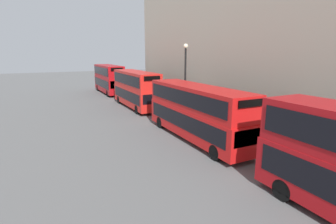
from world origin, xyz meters
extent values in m
cylinder|color=black|center=(0.48, 8.29, 0.50)|extent=(0.30, 1.00, 1.00)
cylinder|color=black|center=(2.73, 8.29, 0.50)|extent=(0.30, 1.00, 1.00)
cube|color=red|center=(1.60, 17.40, 1.36)|extent=(2.55, 11.29, 2.03)
cube|color=red|center=(1.60, 17.40, 3.26)|extent=(2.50, 11.06, 1.77)
cube|color=black|center=(1.60, 17.40, 1.61)|extent=(2.59, 10.38, 1.14)
cube|color=black|center=(1.60, 17.40, 3.35)|extent=(2.59, 10.38, 1.06)
cube|color=black|center=(1.60, 11.79, 1.77)|extent=(2.17, 0.06, 1.01)
cube|color=black|center=(1.60, 11.79, 3.79)|extent=(1.78, 0.06, 0.42)
cylinder|color=black|center=(0.48, 13.36, 0.50)|extent=(0.30, 1.00, 1.00)
cylinder|color=black|center=(2.73, 13.36, 0.50)|extent=(0.30, 1.00, 1.00)
cylinder|color=black|center=(0.48, 21.44, 0.50)|extent=(0.30, 1.00, 1.00)
cylinder|color=black|center=(2.73, 21.44, 0.50)|extent=(0.30, 1.00, 1.00)
cube|color=red|center=(1.60, 30.91, 1.39)|extent=(2.55, 10.18, 2.08)
cube|color=red|center=(1.60, 30.91, 3.40)|extent=(2.50, 9.97, 1.94)
cube|color=black|center=(1.60, 30.91, 1.64)|extent=(2.59, 9.36, 1.17)
cube|color=black|center=(1.60, 30.91, 3.50)|extent=(2.59, 9.36, 1.16)
cube|color=black|center=(1.60, 25.85, 1.81)|extent=(2.17, 0.06, 1.04)
cube|color=black|center=(1.60, 25.85, 3.98)|extent=(1.78, 0.06, 0.47)
cylinder|color=black|center=(0.48, 27.42, 0.50)|extent=(0.30, 1.00, 1.00)
cylinder|color=black|center=(2.73, 27.42, 0.50)|extent=(0.30, 1.00, 1.00)
cylinder|color=black|center=(0.48, 34.40, 0.50)|extent=(0.30, 1.00, 1.00)
cylinder|color=black|center=(2.73, 34.40, 0.50)|extent=(0.30, 1.00, 1.00)
cube|color=#A80F14|center=(1.60, 44.05, 1.48)|extent=(2.55, 10.35, 2.26)
cube|color=#A80F14|center=(1.60, 44.05, 3.59)|extent=(2.50, 10.15, 1.96)
cube|color=black|center=(1.60, 44.05, 1.75)|extent=(2.59, 9.52, 1.26)
cube|color=black|center=(1.60, 44.05, 3.69)|extent=(2.59, 9.52, 1.18)
cube|color=black|center=(1.60, 38.90, 1.93)|extent=(2.17, 0.06, 1.13)
cube|color=black|center=(1.60, 38.90, 4.18)|extent=(1.78, 0.06, 0.47)
cylinder|color=black|center=(0.48, 40.47, 0.50)|extent=(0.30, 1.00, 1.00)
cylinder|color=black|center=(2.73, 40.47, 0.50)|extent=(0.30, 1.00, 1.00)
cylinder|color=black|center=(0.48, 47.62, 0.50)|extent=(0.30, 1.00, 1.00)
cylinder|color=black|center=(2.73, 47.62, 0.50)|extent=(0.30, 1.00, 1.00)
cylinder|color=black|center=(3.66, 22.63, 3.47)|extent=(0.18, 0.18, 6.93)
sphere|color=beige|center=(3.66, 22.63, 7.15)|extent=(0.44, 0.44, 0.44)
camera|label=1|loc=(-8.98, 1.00, 6.55)|focal=28.00mm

